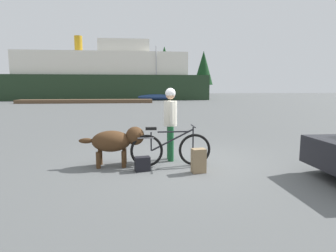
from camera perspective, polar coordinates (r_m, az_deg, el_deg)
name	(u,v)px	position (r m, az deg, el deg)	size (l,w,h in m)	color
ground_plane	(184,163)	(6.62, 3.27, -7.51)	(160.00, 160.00, 0.00)	#595B5B
bicycle	(170,149)	(6.22, 0.47, -4.76)	(1.81, 0.44, 0.92)	black
person_cyclist	(170,117)	(6.66, 0.49, 1.88)	(0.32, 0.53, 1.75)	#19592D
dog	(116,141)	(6.32, -10.57, -2.99)	(1.45, 0.56, 0.89)	#472D19
backpack	(199,161)	(5.84, 6.30, -7.09)	(0.28, 0.20, 0.50)	#8C7251
handbag_pannier	(142,164)	(5.96, -5.29, -7.76)	(0.32, 0.18, 0.30)	black
dock_pier	(86,101)	(33.35, -16.42, 4.91)	(15.07, 2.14, 0.40)	brown
ferry_boat	(105,77)	(42.50, -12.73, 9.71)	(29.71, 7.63, 9.09)	#1E331E
sailboat_moored	(156,97)	(38.93, -2.42, 6.06)	(6.04, 1.69, 7.37)	navy
pine_tree_far_left	(111,59)	(60.48, -11.56, 13.29)	(3.99, 3.99, 11.76)	#4C331E
pine_tree_center	(164,65)	(57.30, -0.75, 12.44)	(4.37, 4.37, 9.94)	#4C331E
pine_tree_far_right	(203,68)	(61.30, 7.30, 11.75)	(4.10, 4.10, 9.52)	#4C331E
pine_tree_mid_back	(179,68)	(67.67, 2.31, 11.78)	(4.04, 4.04, 9.34)	#4C331E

